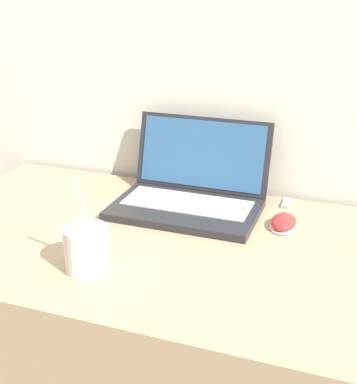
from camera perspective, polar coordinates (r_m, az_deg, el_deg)
wall_back at (r=1.49m, az=2.06°, el=19.29°), size 7.00×0.04×2.50m
desk at (r=1.48m, az=-3.27°, el=-17.82°), size 1.14×0.69×0.75m
laptop at (r=1.41m, az=1.36°, el=0.24°), size 0.37×0.29×0.21m
drink_cup at (r=1.12m, az=-9.74°, el=-5.93°), size 0.09×0.09×0.21m
computer_mouse at (r=1.32m, az=11.15°, el=-3.23°), size 0.06×0.10×0.03m
usb_stick at (r=1.46m, az=11.43°, el=-1.17°), size 0.02×0.06×0.01m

